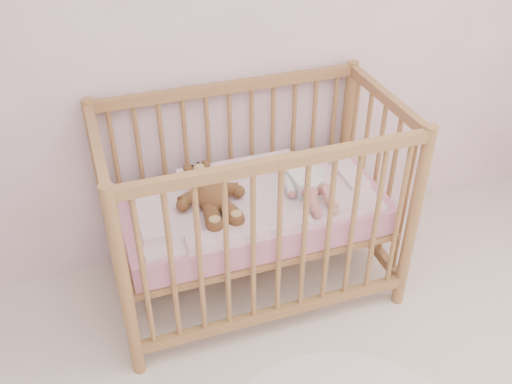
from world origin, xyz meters
name	(u,v)px	position (x,y,z in m)	size (l,w,h in m)	color
crib	(253,207)	(-0.08, 1.60, 0.50)	(1.36, 0.76, 1.00)	#9A6641
mattress	(253,209)	(-0.08, 1.60, 0.49)	(1.22, 0.62, 0.13)	#CC7F9E
blanket	(253,197)	(-0.08, 1.60, 0.56)	(1.10, 0.58, 0.06)	#D08FA1
baby	(304,176)	(0.16, 1.58, 0.64)	(0.24, 0.49, 0.12)	silver
teddy_bear	(211,192)	(-0.28, 1.58, 0.65)	(0.34, 0.48, 0.13)	brown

